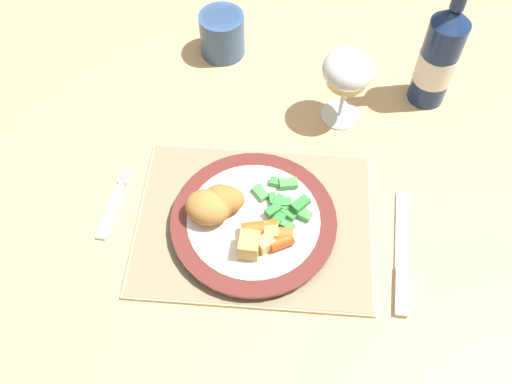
{
  "coord_description": "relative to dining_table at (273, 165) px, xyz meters",
  "views": [
    {
      "loc": [
        0.02,
        -0.58,
        1.46
      ],
      "look_at": [
        -0.02,
        -0.13,
        0.78
      ],
      "focal_mm": 40.0,
      "sensor_mm": 36.0,
      "label": 1
    }
  ],
  "objects": [
    {
      "name": "glazed_carrots",
      "position": [
        0.01,
        -0.2,
        0.11
      ],
      "size": [
        0.08,
        0.05,
        0.02
      ],
      "color": "#CC5119",
      "rests_on": "dinner_plate"
    },
    {
      "name": "wine_glass",
      "position": [
        0.11,
        0.05,
        0.18
      ],
      "size": [
        0.08,
        0.08,
        0.13
      ],
      "color": "silver",
      "rests_on": "dining_table"
    },
    {
      "name": "table_knife",
      "position": [
        0.19,
        -0.21,
        0.08
      ],
      "size": [
        0.03,
        0.2,
        0.01
      ],
      "color": "silver",
      "rests_on": "dining_table"
    },
    {
      "name": "breaded_croquettes",
      "position": [
        -0.07,
        -0.16,
        0.12
      ],
      "size": [
        0.09,
        0.08,
        0.04
      ],
      "color": "#A87033",
      "rests_on": "dinner_plate"
    },
    {
      "name": "ground_plane",
      "position": [
        0.0,
        0.0,
        -0.66
      ],
      "size": [
        6.0,
        6.0,
        0.0
      ],
      "primitive_type": "plane",
      "color": "#383333"
    },
    {
      "name": "placemat",
      "position": [
        -0.02,
        -0.16,
        0.08
      ],
      "size": [
        0.34,
        0.26,
        0.01
      ],
      "color": "#CCB789",
      "rests_on": "dining_table"
    },
    {
      "name": "dining_table",
      "position": [
        0.0,
        0.0,
        0.0
      ],
      "size": [
        1.5,
        1.0,
        0.74
      ],
      "color": "tan",
      "rests_on": "ground"
    },
    {
      "name": "roast_potatoes",
      "position": [
        -0.01,
        -0.22,
        0.12
      ],
      "size": [
        0.05,
        0.05,
        0.03
      ],
      "color": "#E5BC66",
      "rests_on": "dinner_plate"
    },
    {
      "name": "bottle",
      "position": [
        0.25,
        0.11,
        0.17
      ],
      "size": [
        0.06,
        0.06,
        0.27
      ],
      "color": "navy",
      "rests_on": "dining_table"
    },
    {
      "name": "green_beans_pile",
      "position": [
        0.02,
        -0.15,
        0.11
      ],
      "size": [
        0.09,
        0.09,
        0.02
      ],
      "color": "#4CA84C",
      "rests_on": "dinner_plate"
    },
    {
      "name": "drinking_cup",
      "position": [
        -0.1,
        0.19,
        0.12
      ],
      "size": [
        0.08,
        0.08,
        0.08
      ],
      "color": "#385684",
      "rests_on": "dining_table"
    },
    {
      "name": "fork",
      "position": [
        -0.23,
        -0.16,
        0.08
      ],
      "size": [
        0.03,
        0.12,
        0.01
      ],
      "color": "silver",
      "rests_on": "dining_table"
    },
    {
      "name": "dinner_plate",
      "position": [
        -0.02,
        -0.17,
        0.09
      ],
      "size": [
        0.24,
        0.24,
        0.02
      ],
      "color": "white",
      "rests_on": "placemat"
    }
  ]
}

